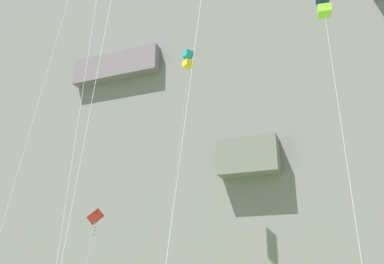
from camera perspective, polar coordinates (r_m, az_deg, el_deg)
cliff_face at (r=80.60m, az=10.17°, el=7.59°), size 180.00×34.65×79.30m
kite_box_front_field at (r=53.26m, az=-0.57°, el=10.07°), size 1.88×4.86×30.51m
kite_diamond_upper_right at (r=49.43m, az=-13.37°, el=-11.67°), size 2.57×4.91×10.62m
kite_box_low_left at (r=23.30m, az=17.88°, el=16.52°), size 0.76×6.19×16.85m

